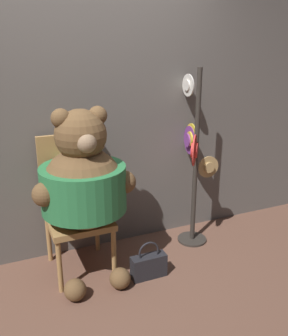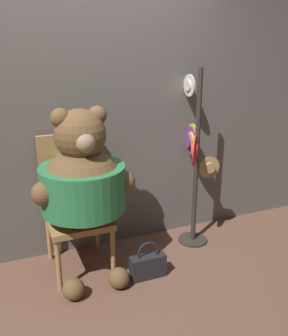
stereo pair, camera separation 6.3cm
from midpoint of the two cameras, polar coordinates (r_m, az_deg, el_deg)
The scene contains 6 objects.
ground_plane at distance 3.10m, azimuth -6.06°, elevation -18.08°, with size 14.00×14.00×0.00m, color brown.
wall_back at distance 3.25m, azimuth -11.02°, elevation 10.12°, with size 8.00×0.10×2.76m.
chair at distance 3.18m, azimuth -11.09°, elevation -5.08°, with size 0.50×0.54×1.13m.
teddy_bear at distance 2.93m, azimuth -9.80°, elevation -2.30°, with size 0.80×0.71×1.40m.
hat_display_rack at distance 3.46m, azimuth 7.12°, elevation 1.44°, with size 0.41×0.53×1.64m.
handbag_on_ground at distance 3.17m, azimuth 0.14°, elevation -14.60°, with size 0.29×0.10×0.33m.
Camera 1 is at (-0.72, -2.37, 1.86)m, focal length 40.00 mm.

